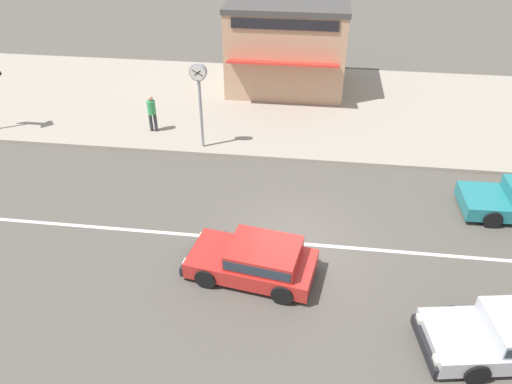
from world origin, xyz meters
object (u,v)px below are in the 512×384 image
at_px(pedestrian_mid_kerb, 152,111).
at_px(street_clock, 199,86).
at_px(hatchback_red_1, 256,259).
at_px(shopfront_corner_warung, 287,44).

bearing_deg(pedestrian_mid_kerb, street_clock, -24.41).
height_order(hatchback_red_1, pedestrian_mid_kerb, pedestrian_mid_kerb).
bearing_deg(pedestrian_mid_kerb, shopfront_corner_warung, 47.67).
relative_size(pedestrian_mid_kerb, shopfront_corner_warung, 0.28).
xyz_separation_m(hatchback_red_1, shopfront_corner_warung, (-0.22, 13.61, 1.66)).
height_order(pedestrian_mid_kerb, shopfront_corner_warung, shopfront_corner_warung).
distance_m(pedestrian_mid_kerb, shopfront_corner_warung, 7.73).
bearing_deg(hatchback_red_1, pedestrian_mid_kerb, 123.96).
relative_size(street_clock, pedestrian_mid_kerb, 2.18).
bearing_deg(street_clock, shopfront_corner_warung, 67.35).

